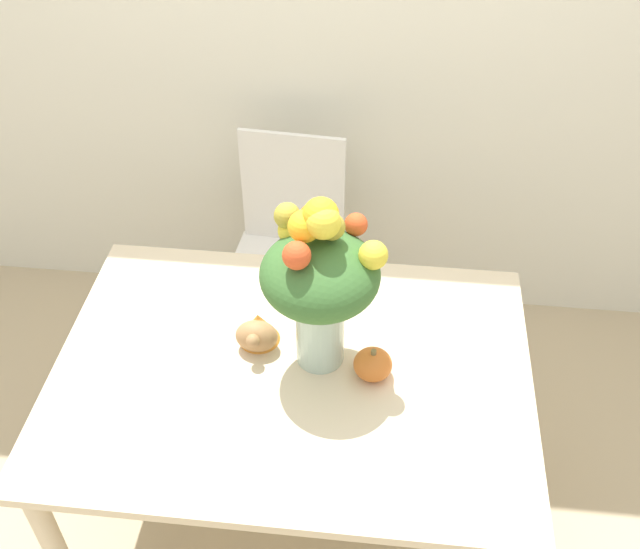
{
  "coord_description": "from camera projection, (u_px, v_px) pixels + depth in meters",
  "views": [
    {
      "loc": [
        0.22,
        -1.35,
        2.34
      ],
      "look_at": [
        0.07,
        0.06,
        1.07
      ],
      "focal_mm": 42.0,
      "sensor_mm": 36.0,
      "label": 1
    }
  ],
  "objects": [
    {
      "name": "ground_plane",
      "position": [
        297.0,
        515.0,
        2.58
      ],
      "size": [
        12.0,
        12.0,
        0.0
      ],
      "primitive_type": "plane",
      "color": "tan"
    },
    {
      "name": "flower_vase",
      "position": [
        320.0,
        279.0,
        1.92
      ],
      "size": [
        0.32,
        0.31,
        0.54
      ],
      "color": "#B2CCBC",
      "rests_on": "dining_table"
    },
    {
      "name": "dining_table",
      "position": [
        292.0,
        392.0,
        2.14
      ],
      "size": [
        1.32,
        0.95,
        0.76
      ],
      "color": "beige",
      "rests_on": "ground_plane"
    },
    {
      "name": "pumpkin",
      "position": [
        373.0,
        364.0,
        2.03
      ],
      "size": [
        0.11,
        0.11,
        0.1
      ],
      "color": "orange",
      "rests_on": "dining_table"
    },
    {
      "name": "turkey_figurine",
      "position": [
        258.0,
        331.0,
        2.11
      ],
      "size": [
        0.12,
        0.16,
        0.1
      ],
      "color": "#A87A4C",
      "rests_on": "dining_table"
    },
    {
      "name": "dining_chair_near_window",
      "position": [
        287.0,
        252.0,
        2.89
      ],
      "size": [
        0.45,
        0.45,
        0.93
      ],
      "rotation": [
        0.0,
        0.0,
        -0.08
      ],
      "color": "white",
      "rests_on": "ground_plane"
    }
  ]
}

